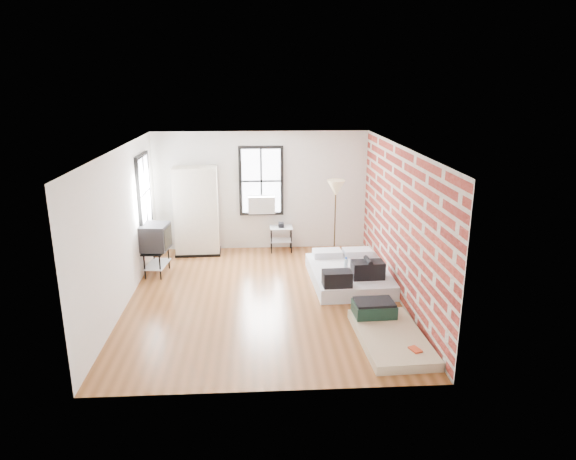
{
  "coord_description": "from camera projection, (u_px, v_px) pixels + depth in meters",
  "views": [
    {
      "loc": [
        -0.09,
        -8.87,
        3.95
      ],
      "look_at": [
        0.47,
        0.3,
        1.23
      ],
      "focal_mm": 32.0,
      "sensor_mm": 36.0,
      "label": 1
    }
  ],
  "objects": [
    {
      "name": "mattress_bare",
      "position": [
        387.0,
        330.0,
        8.13
      ],
      "size": [
        1.05,
        1.88,
        0.4
      ],
      "rotation": [
        0.0,
        0.0,
        0.04
      ],
      "color": "tan",
      "rests_on": "ground"
    },
    {
      "name": "room_shell",
      "position": [
        275.0,
        203.0,
        9.49
      ],
      "size": [
        5.02,
        6.02,
        2.8
      ],
      "color": "silver",
      "rests_on": "ground"
    },
    {
      "name": "side_table",
      "position": [
        281.0,
        232.0,
        12.11
      ],
      "size": [
        0.53,
        0.43,
        0.7
      ],
      "rotation": [
        0.0,
        0.0,
        0.01
      ],
      "color": "black",
      "rests_on": "ground"
    },
    {
      "name": "ground",
      "position": [
        264.0,
        298.0,
        9.62
      ],
      "size": [
        6.0,
        6.0,
        0.0
      ],
      "primitive_type": "plane",
      "color": "brown",
      "rests_on": "ground"
    },
    {
      "name": "mattress_main",
      "position": [
        350.0,
        274.0,
        10.31
      ],
      "size": [
        1.63,
        2.15,
        0.67
      ],
      "rotation": [
        0.0,
        0.0,
        0.04
      ],
      "color": "white",
      "rests_on": "ground"
    },
    {
      "name": "floor_lamp",
      "position": [
        336.0,
        192.0,
        11.29
      ],
      "size": [
        0.39,
        0.39,
        1.81
      ],
      "color": "#332811",
      "rests_on": "ground"
    },
    {
      "name": "tv_stand",
      "position": [
        155.0,
        239.0,
        10.59
      ],
      "size": [
        0.6,
        0.81,
        1.08
      ],
      "rotation": [
        0.0,
        0.0,
        -0.11
      ],
      "color": "black",
      "rests_on": "ground"
    },
    {
      "name": "wardrobe",
      "position": [
        197.0,
        211.0,
        11.78
      ],
      "size": [
        1.06,
        0.63,
        2.04
      ],
      "rotation": [
        0.0,
        0.0,
        0.04
      ],
      "color": "black",
      "rests_on": "ground"
    }
  ]
}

